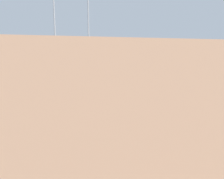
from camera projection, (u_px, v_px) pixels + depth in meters
name	position (u px, v px, depth m)	size (l,w,h in m)	color
ground_plane	(109.00, 102.00, 57.53)	(400.00, 400.00, 0.00)	#60594F
track_bed_0	(90.00, 93.00, 68.36)	(140.00, 2.80, 0.12)	#3D3833
track_bed_1	(97.00, 96.00, 64.02)	(140.00, 2.80, 0.12)	#3D3833
track_bed_2	(105.00, 99.00, 59.69)	(140.00, 2.80, 0.12)	#3D3833
track_bed_3	(114.00, 104.00, 55.35)	(140.00, 2.80, 0.12)	#4C443D
track_bed_4	(125.00, 108.00, 51.02)	(140.00, 2.80, 0.12)	#4C443D
track_bed_5	(138.00, 114.00, 46.68)	(140.00, 2.80, 0.12)	#4C443D
train_on_track_0	(105.00, 85.00, 70.36)	(119.80, 3.06, 3.80)	#A8AAB2
train_on_track_2	(28.00, 97.00, 50.58)	(71.40, 3.00, 5.00)	#B7BABF
train_on_track_1	(100.00, 88.00, 64.05)	(114.80, 3.00, 4.40)	black
light_mast_0	(89.00, 26.00, 67.76)	(2.80, 0.70, 30.74)	#9EA0A5
light_mast_2	(55.00, 28.00, 62.99)	(2.80, 0.70, 28.93)	#9EA0A5
maintenance_shed	(211.00, 104.00, 26.59)	(52.35, 15.14, 13.80)	tan
control_tower	(159.00, 58.00, 98.98)	(6.00, 6.00, 14.75)	gray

